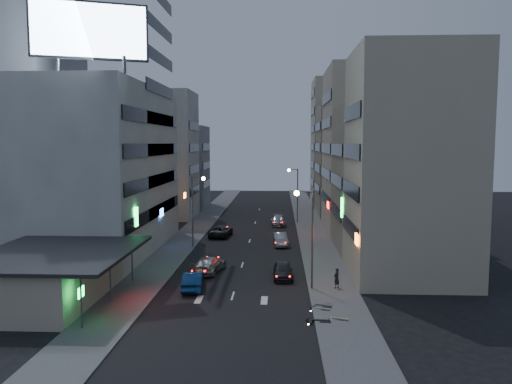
# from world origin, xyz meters

# --- Properties ---
(ground) EXTENTS (180.00, 180.00, 0.00)m
(ground) POSITION_xyz_m (0.00, 0.00, 0.00)
(ground) COLOR black
(ground) RESTS_ON ground
(sidewalk_left) EXTENTS (4.00, 120.00, 0.12)m
(sidewalk_left) POSITION_xyz_m (-8.00, 30.00, 0.06)
(sidewalk_left) COLOR #4C4C4F
(sidewalk_left) RESTS_ON ground
(sidewalk_right) EXTENTS (4.00, 120.00, 0.12)m
(sidewalk_right) POSITION_xyz_m (8.00, 30.00, 0.06)
(sidewalk_right) COLOR #4C4C4F
(sidewalk_right) RESTS_ON ground
(food_court) EXTENTS (11.00, 13.00, 3.88)m
(food_court) POSITION_xyz_m (-13.90, 2.00, 1.98)
(food_court) COLOR tan
(food_court) RESTS_ON ground
(white_building) EXTENTS (14.00, 24.00, 18.00)m
(white_building) POSITION_xyz_m (-17.00, 20.00, 9.00)
(white_building) COLOR beige
(white_building) RESTS_ON ground
(grey_tower) EXTENTS (10.00, 14.00, 34.00)m
(grey_tower) POSITION_xyz_m (-26.00, 23.00, 17.00)
(grey_tower) COLOR gray
(grey_tower) RESTS_ON ground
(shophouse_near) EXTENTS (10.00, 11.00, 20.00)m
(shophouse_near) POSITION_xyz_m (15.00, 10.50, 10.00)
(shophouse_near) COLOR tan
(shophouse_near) RESTS_ON ground
(shophouse_mid) EXTENTS (11.00, 12.00, 16.00)m
(shophouse_mid) POSITION_xyz_m (15.50, 22.00, 8.00)
(shophouse_mid) COLOR gray
(shophouse_mid) RESTS_ON ground
(shophouse_far) EXTENTS (10.00, 14.00, 22.00)m
(shophouse_far) POSITION_xyz_m (15.00, 35.00, 11.00)
(shophouse_far) COLOR tan
(shophouse_far) RESTS_ON ground
(far_left_a) EXTENTS (11.00, 10.00, 20.00)m
(far_left_a) POSITION_xyz_m (-15.50, 45.00, 10.00)
(far_left_a) COLOR beige
(far_left_a) RESTS_ON ground
(far_left_b) EXTENTS (12.00, 10.00, 15.00)m
(far_left_b) POSITION_xyz_m (-16.00, 58.00, 7.50)
(far_left_b) COLOR gray
(far_left_b) RESTS_ON ground
(far_right_a) EXTENTS (11.00, 12.00, 18.00)m
(far_right_a) POSITION_xyz_m (15.50, 50.00, 9.00)
(far_right_a) COLOR gray
(far_right_a) RESTS_ON ground
(far_right_b) EXTENTS (12.00, 12.00, 24.00)m
(far_right_b) POSITION_xyz_m (16.00, 64.00, 12.00)
(far_right_b) COLOR tan
(far_right_b) RESTS_ON ground
(billboard) EXTENTS (9.52, 3.75, 6.20)m
(billboard) POSITION_xyz_m (-12.99, 9.97, 21.66)
(billboard) COLOR #595B60
(billboard) RESTS_ON white_building
(street_lamp_right_near) EXTENTS (1.60, 0.44, 8.02)m
(street_lamp_right_near) POSITION_xyz_m (5.90, 6.00, 5.36)
(street_lamp_right_near) COLOR #595B60
(street_lamp_right_near) RESTS_ON sidewalk_right
(street_lamp_left) EXTENTS (1.60, 0.44, 8.02)m
(street_lamp_left) POSITION_xyz_m (-5.90, 22.00, 5.36)
(street_lamp_left) COLOR #595B60
(street_lamp_left) RESTS_ON sidewalk_left
(street_lamp_right_far) EXTENTS (1.60, 0.44, 8.02)m
(street_lamp_right_far) POSITION_xyz_m (5.90, 40.00, 5.36)
(street_lamp_right_far) COLOR #595B60
(street_lamp_right_far) RESTS_ON sidewalk_right
(parked_car_right_near) EXTENTS (1.80, 4.28, 1.45)m
(parked_car_right_near) POSITION_xyz_m (3.96, 9.33, 0.72)
(parked_car_right_near) COLOR #2A2A30
(parked_car_right_near) RESTS_ON ground
(parked_car_right_mid) EXTENTS (1.92, 4.43, 1.42)m
(parked_car_right_mid) POSITION_xyz_m (3.75, 23.40, 0.71)
(parked_car_right_mid) COLOR #ACAEB4
(parked_car_right_mid) RESTS_ON ground
(parked_car_left) EXTENTS (2.91, 5.40, 1.44)m
(parked_car_left) POSITION_xyz_m (-3.85, 28.70, 0.72)
(parked_car_left) COLOR #27272C
(parked_car_left) RESTS_ON ground
(parked_car_right_far) EXTENTS (2.21, 5.02, 1.44)m
(parked_car_right_far) POSITION_xyz_m (3.47, 37.70, 0.72)
(parked_car_right_far) COLOR gray
(parked_car_right_far) RESTS_ON ground
(road_car_blue) EXTENTS (1.97, 4.60, 1.48)m
(road_car_blue) POSITION_xyz_m (-3.41, 5.65, 0.74)
(road_car_blue) COLOR navy
(road_car_blue) RESTS_ON ground
(road_car_silver) EXTENTS (2.89, 5.32, 1.46)m
(road_car_silver) POSITION_xyz_m (-2.86, 11.01, 0.73)
(road_car_silver) COLOR #AAAEB3
(road_car_silver) RESTS_ON ground
(person) EXTENTS (0.70, 0.70, 1.64)m
(person) POSITION_xyz_m (8.32, 6.16, 0.94)
(person) COLOR black
(person) RESTS_ON sidewalk_right
(scooter_black_a) EXTENTS (0.86, 2.12, 1.26)m
(scooter_black_a) POSITION_xyz_m (7.08, -1.36, 0.75)
(scooter_black_a) COLOR black
(scooter_black_a) RESTS_ON sidewalk_right
(scooter_silver_a) EXTENTS (1.05, 1.96, 1.14)m
(scooter_silver_a) POSITION_xyz_m (8.35, -1.03, 0.69)
(scooter_silver_a) COLOR #ABAEB3
(scooter_silver_a) RESTS_ON sidewalk_right
(scooter_blue) EXTENTS (0.55, 1.59, 0.97)m
(scooter_blue) POSITION_xyz_m (7.97, -0.88, 0.60)
(scooter_blue) COLOR navy
(scooter_blue) RESTS_ON sidewalk_right
(scooter_black_b) EXTENTS (1.29, 1.98, 1.15)m
(scooter_black_b) POSITION_xyz_m (7.52, 1.51, 0.69)
(scooter_black_b) COLOR black
(scooter_black_b) RESTS_ON sidewalk_right
(scooter_silver_b) EXTENTS (1.06, 1.94, 1.13)m
(scooter_silver_b) POSITION_xyz_m (7.32, 0.96, 0.68)
(scooter_silver_b) COLOR #B1B4B9
(scooter_silver_b) RESTS_ON sidewalk_right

